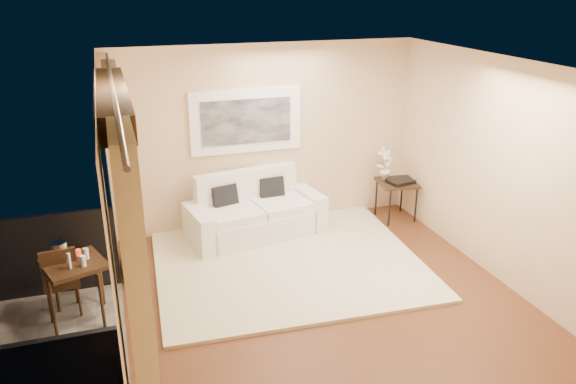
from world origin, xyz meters
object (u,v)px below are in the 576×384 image
side_table (397,185)px  orchid (385,164)px  bistro_table (74,269)px  sofa (254,214)px  ice_bucket (59,251)px  balcony_chair_far (60,277)px

side_table → orchid: 0.38m
bistro_table → side_table: bearing=17.2°
sofa → ice_bucket: (-2.51, -1.39, 0.47)m
side_table → sofa: bearing=177.7°
side_table → bistro_table: bearing=-162.8°
bistro_table → ice_bucket: 0.26m
ice_bucket → sofa: bearing=29.1°
sofa → side_table: sofa is taller
bistro_table → balcony_chair_far: 0.23m
orchid → ice_bucket: (-4.61, -1.45, -0.07)m
side_table → balcony_chair_far: size_ratio=0.75×
orchid → bistro_table: (-4.48, -1.58, -0.25)m
sofa → balcony_chair_far: bearing=-160.7°
sofa → orchid: orchid is taller
side_table → bistro_table: bistro_table is taller
orchid → bistro_table: 4.76m
orchid → bistro_table: bearing=-160.6°
balcony_chair_far → ice_bucket: ice_bucket is taller
side_table → ice_bucket: ice_bucket is taller
balcony_chair_far → ice_bucket: bearing=-152.1°
bistro_table → orchid: bearing=19.4°
sofa → balcony_chair_far: sofa is taller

